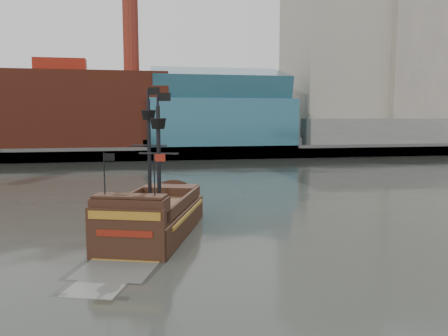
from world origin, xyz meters
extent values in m
plane|color=#2A2D28|center=(0.00, 0.00, 0.00)|extent=(400.00, 400.00, 0.00)
cube|color=slate|center=(0.00, 92.00, 1.00)|extent=(220.00, 60.00, 2.00)
cube|color=#4C4C49|center=(0.00, 62.50, 1.30)|extent=(220.00, 1.00, 2.60)
cube|color=maroon|center=(-22.00, 72.00, 9.50)|extent=(42.00, 18.00, 15.00)
cube|color=#2A5C70|center=(10.00, 70.00, 7.00)|extent=(30.00, 16.00, 10.00)
cube|color=#A09985|center=(40.00, 80.00, 25.00)|extent=(20.00, 22.00, 46.00)
cube|color=#A79D8C|center=(58.00, 76.00, 21.00)|extent=(18.00, 18.00, 38.00)
cube|color=#A09985|center=(50.00, 97.00, 28.00)|extent=(24.00, 20.00, 52.00)
cube|color=slate|center=(48.00, 66.00, 5.00)|extent=(40.00, 6.00, 6.00)
cylinder|color=maroon|center=(-8.00, 74.00, 28.00)|extent=(3.20, 3.20, 22.00)
cube|color=#2A5C70|center=(10.00, 70.00, 15.00)|extent=(28.00, 14.94, 8.78)
cube|color=black|center=(-5.61, 8.81, 0.57)|extent=(8.16, 12.37, 2.48)
cube|color=#4F331D|center=(-5.61, 8.81, 1.96)|extent=(7.34, 11.14, 0.29)
cube|color=black|center=(-4.15, 13.15, 2.29)|extent=(4.57, 3.46, 0.95)
cube|color=black|center=(-7.18, 4.10, 2.67)|extent=(4.78, 2.89, 1.72)
cube|color=black|center=(-7.46, 3.27, 1.15)|extent=(4.51, 1.71, 3.82)
cube|color=#A1711F|center=(-7.50, 3.14, 2.67)|extent=(4.10, 1.44, 0.48)
cube|color=maroon|center=(-7.50, 3.14, 1.62)|extent=(3.19, 1.13, 0.38)
cylinder|color=black|center=(-5.88, 10.41, 5.82)|extent=(0.34, 0.34, 7.44)
cylinder|color=black|center=(-5.34, 6.90, 5.53)|extent=(0.34, 0.34, 6.87)
cone|color=black|center=(-5.88, 10.41, 8.40)|extent=(1.33, 1.33, 0.67)
cone|color=black|center=(-5.34, 6.90, 7.83)|extent=(1.33, 1.33, 0.67)
cube|color=black|center=(-5.47, 10.27, 10.12)|extent=(0.82, 0.30, 0.52)
cube|color=black|center=(-4.93, 6.77, 9.54)|extent=(0.82, 0.30, 0.52)
cube|color=gray|center=(-7.97, 1.75, 0.01)|extent=(4.94, 4.54, 0.02)
camera|label=1|loc=(-6.49, -21.83, 8.23)|focal=35.00mm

